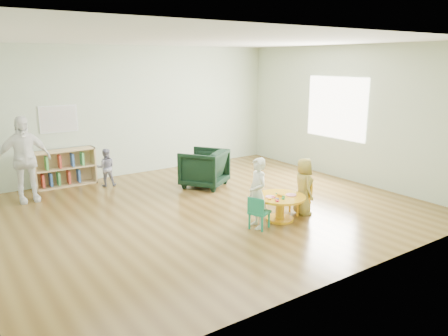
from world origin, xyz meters
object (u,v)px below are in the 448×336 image
armchair (204,168)px  child_left (258,193)px  child_right (303,186)px  adult_caretaker (24,159)px  kid_chair_right (302,196)px  bookshelf (64,168)px  activity_table (280,203)px  kid_chair_left (258,212)px  toddler (106,167)px

armchair → child_left: size_ratio=0.76×
child_right → adult_caretaker: 4.91m
kid_chair_right → bookshelf: bookshelf is taller
bookshelf → child_right: size_ratio=1.27×
child_left → child_right: size_ratio=1.15×
child_left → kid_chair_right: bearing=107.9°
activity_table → kid_chair_left: (-0.53, -0.10, -0.01)m
adult_caretaker → kid_chair_right: bearing=-43.5°
activity_table → child_left: bearing=-176.0°
bookshelf → adult_caretaker: 1.15m
activity_table → bookshelf: (-2.28, 3.98, 0.09)m
kid_chair_left → armchair: size_ratio=0.61×
kid_chair_left → child_right: 1.06m
bookshelf → toddler: toddler is taller
child_right → bookshelf: bearing=54.2°
kid_chair_right → bookshelf: bearing=45.9°
kid_chair_right → toddler: 4.03m
child_right → adult_caretaker: adult_caretaker is taller
bookshelf → child_right: child_right is taller
toddler → child_left: bearing=127.3°
child_left → toddler: size_ratio=1.41×
activity_table → toddler: size_ratio=1.04×
kid_chair_right → bookshelf: (-2.81, 3.93, 0.07)m
kid_chair_left → child_left: (0.03, 0.07, 0.27)m
kid_chair_right → bookshelf: size_ratio=0.45×
bookshelf → child_left: 4.40m
kid_chair_left → child_right: (1.04, 0.11, 0.20)m
kid_chair_left → bookshelf: 4.44m
kid_chair_left → child_left: size_ratio=0.47×
kid_chair_right → child_left: (-1.03, -0.08, 0.25)m
armchair → child_right: bearing=67.9°
activity_table → armchair: bearing=89.3°
bookshelf → adult_caretaker: adult_caretaker is taller
toddler → adult_caretaker: 1.59m
armchair → kid_chair_right: bearing=68.6°
child_left → child_right: bearing=105.7°
bookshelf → child_left: child_left is taller
activity_table → armchair: 2.32m
kid_chair_right → toddler: toddler is taller
bookshelf → adult_caretaker: bearing=-141.2°
adult_caretaker → toddler: bearing=4.5°
adult_caretaker → activity_table: bearing=-48.5°
activity_table → child_right: bearing=0.9°
toddler → armchair: bearing=164.5°
adult_caretaker → kid_chair_left: bearing=-54.5°
activity_table → child_right: (0.51, 0.01, 0.20)m
activity_table → child_left: 0.56m
activity_table → bookshelf: bookshelf is taller
kid_chair_right → child_left: child_left is taller
activity_table → child_left: child_left is taller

